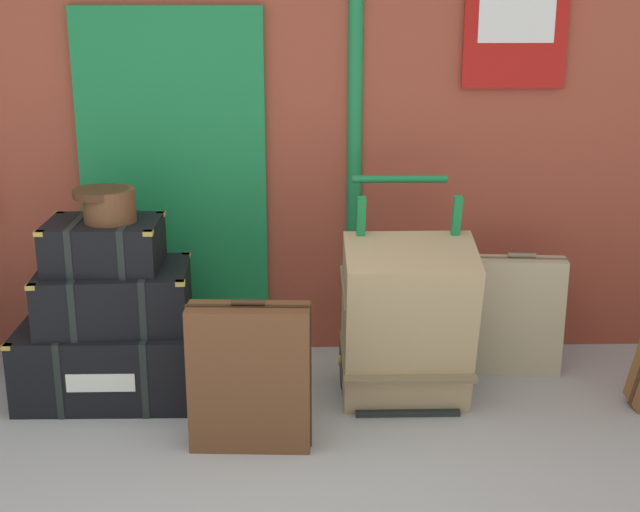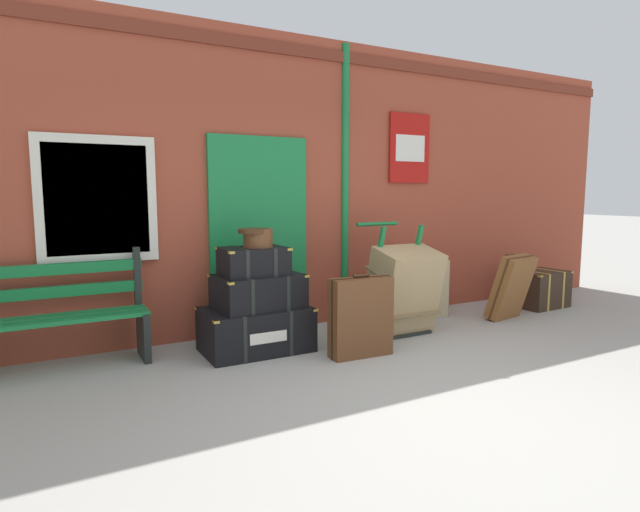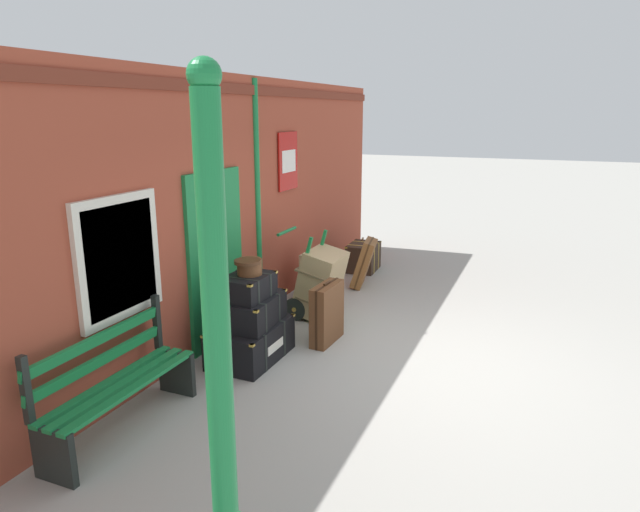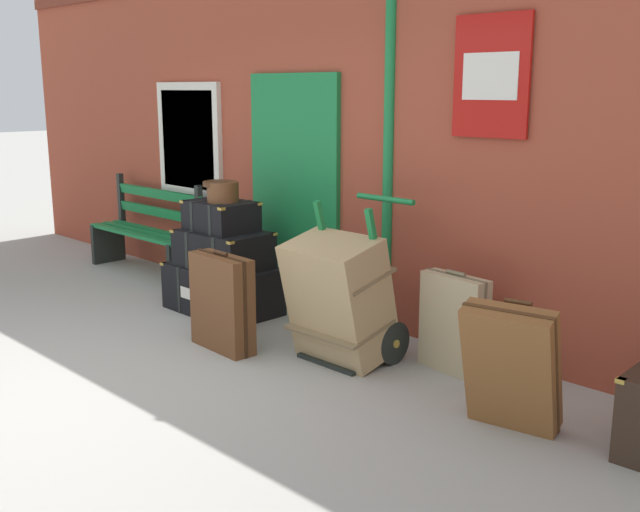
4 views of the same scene
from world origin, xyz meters
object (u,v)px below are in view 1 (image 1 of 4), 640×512
Objects in this scene: round_hatbox at (108,203)px; steamer_trunk_base at (114,358)px; steamer_trunk_top at (104,244)px; suitcase_oxblood at (518,315)px; steamer_trunk_middle at (115,296)px; suitcase_olive at (250,377)px; large_brown_trunk at (407,323)px; porters_trolley at (402,346)px.

steamer_trunk_base is at bearing -171.74° from round_hatbox.
steamer_trunk_top reaches higher than suitcase_oxblood.
round_hatbox is 2.43m from suitcase_oxblood.
round_hatbox is at bearing 8.26° from steamer_trunk_base.
round_hatbox is 0.44× the size of suitcase_oxblood.
suitcase_oxblood is at bearing 6.09° from steamer_trunk_middle.
steamer_trunk_base is 0.66m from steamer_trunk_top.
round_hatbox is 0.42× the size of suitcase_olive.
steamer_trunk_middle is at bearing 173.34° from large_brown_trunk.
round_hatbox reaches higher than large_brown_trunk.
steamer_trunk_top is 0.80× the size of suitcase_olive.
round_hatbox is at bearing -10.55° from steamer_trunk_top.
suitcase_olive is (0.77, -0.62, -0.73)m from round_hatbox.
porters_trolley is 1.23× the size of large_brown_trunk.
large_brown_trunk is (1.62, -0.19, 0.27)m from steamer_trunk_base.
porters_trolley is 1.03m from suitcase_olive.
suitcase_olive is (-0.82, -0.61, 0.10)m from porters_trolley.
round_hatbox is 0.28× the size of porters_trolley.
round_hatbox is at bearing 179.56° from porters_trolley.
porters_trolley reaches higher than steamer_trunk_middle.
porters_trolley is 1.52× the size of suitcase_olive.
suitcase_oxblood is 0.95× the size of suitcase_olive.
steamer_trunk_base is 3.11× the size of round_hatbox.
large_brown_trunk reaches higher than suitcase_oxblood.
steamer_trunk_top reaches higher than large_brown_trunk.
steamer_trunk_base is 1.64× the size of steamer_trunk_top.
steamer_trunk_top is at bearing 169.45° from round_hatbox.
porters_trolley reaches higher than large_brown_trunk.
suitcase_oxblood is (0.71, 0.25, 0.08)m from porters_trolley.
large_brown_trunk is 0.84m from suitcase_oxblood.
round_hatbox is 0.34× the size of large_brown_trunk.
round_hatbox is (-0.00, 0.01, 0.52)m from steamer_trunk_middle.
large_brown_trunk is at bearing -6.86° from round_hatbox.
round_hatbox is 1.23m from suitcase_olive.
suitcase_oxblood is (0.71, 0.43, -0.13)m from large_brown_trunk.
porters_trolley reaches higher than round_hatbox.
suitcase_olive is at bearing -150.65° from suitcase_oxblood.
porters_trolley is at bearing 90.00° from large_brown_trunk.
round_hatbox is at bearing -174.06° from suitcase_oxblood.
porters_trolley is (1.62, -0.01, 0.06)m from steamer_trunk_base.
large_brown_trunk is (0.00, -0.18, 0.21)m from porters_trolley.
porters_trolley is at bearing -0.23° from steamer_trunk_middle.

